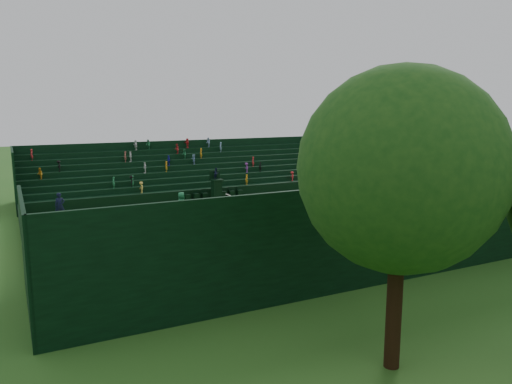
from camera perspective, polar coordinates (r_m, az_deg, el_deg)
ground at (r=37.48m, az=0.00°, el=-3.01°), size 160.00×160.00×0.00m
court_surface at (r=37.48m, az=0.00°, el=-3.00°), size 12.97×26.77×0.01m
perimeter_wall_north at (r=46.55m, az=17.77°, el=-0.30°), size 17.17×0.20×1.00m
perimeter_wall_south at (r=33.62m, az=-25.09°, el=-4.63°), size 17.17×0.20×1.00m
perimeter_wall_east at (r=30.23m, az=7.24°, el=-5.31°), size 0.20×31.77×1.00m
perimeter_wall_west at (r=44.98m, az=-4.84°, el=-0.20°), size 0.20×31.77×1.00m
north_grandstand at (r=26.72m, az=12.28°, el=-5.19°), size 6.60×32.00×4.90m
south_grandstand at (r=48.67m, az=-6.68°, el=1.79°), size 6.60×32.00×4.90m
tennis_net at (r=37.36m, az=0.00°, el=-2.23°), size 11.67×0.10×1.06m
umpire_chair at (r=43.46m, az=-4.54°, el=0.51°), size 0.96×0.96×3.03m
courtside_chairs at (r=44.63m, az=-4.81°, el=-0.42°), size 0.48×5.45×1.04m
player_near_west at (r=35.02m, az=-18.25°, el=-3.10°), size 0.90×0.71×1.62m
player_near_east at (r=32.13m, az=-3.88°, el=-3.76°), size 0.60×0.41×1.63m
player_far_west at (r=44.16m, az=10.32°, el=0.11°), size 1.04×0.86×1.96m
player_far_east at (r=38.32m, az=4.13°, el=-1.48°), size 1.23×1.05×1.66m
line_judge_north at (r=49.89m, az=9.25°, el=1.20°), size 0.49×0.70×1.83m
line_judge_south at (r=39.99m, az=-21.51°, el=-1.46°), size 0.47×0.71×1.95m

